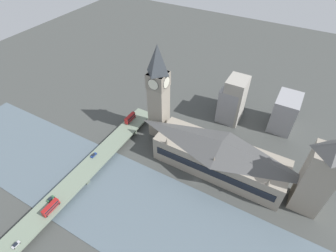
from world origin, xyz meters
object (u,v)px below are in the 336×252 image
(victoria_tower, at_px, (318,177))
(car_northbound_mid, at_px, (16,245))
(clock_tower, at_px, (158,91))
(double_decker_bus_mid, at_px, (130,118))
(road_bridge, at_px, (81,176))
(car_northbound_lead, at_px, (94,155))
(car_southbound_lead, at_px, (51,199))
(double_decker_bus_lead, at_px, (51,207))
(parliament_hall, at_px, (219,156))

(victoria_tower, xyz_separation_m, car_northbound_mid, (-100.17, 123.06, -20.13))
(clock_tower, distance_m, double_decker_bus_mid, 38.65)
(road_bridge, relative_size, car_northbound_mid, 35.04)
(victoria_tower, distance_m, road_bridge, 137.70)
(car_northbound_lead, distance_m, car_southbound_lead, 38.21)
(car_southbound_lead, bearing_deg, victoria_tower, -60.41)
(car_northbound_lead, bearing_deg, car_southbound_lead, -178.45)
(road_bridge, distance_m, car_northbound_mid, 48.96)
(victoria_tower, xyz_separation_m, car_southbound_lead, (-72.89, 128.35, -20.14))
(car_northbound_mid, bearing_deg, car_northbound_lead, 5.51)
(victoria_tower, distance_m, car_northbound_lead, 135.46)
(road_bridge, bearing_deg, double_decker_bus_lead, -173.07)
(victoria_tower, height_order, double_decker_bus_lead, victoria_tower)
(road_bridge, distance_m, car_southbound_lead, 21.77)
(double_decker_bus_mid, height_order, car_northbound_mid, double_decker_bus_mid)
(double_decker_bus_mid, relative_size, car_northbound_mid, 2.58)
(double_decker_bus_mid, bearing_deg, road_bridge, -176.86)
(clock_tower, relative_size, double_decker_bus_mid, 6.48)
(victoria_tower, relative_size, car_northbound_lead, 11.66)
(road_bridge, relative_size, double_decker_bus_lead, 13.96)
(clock_tower, xyz_separation_m, car_northbound_mid, (-111.93, 17.84, -32.08))
(parliament_hall, xyz_separation_m, car_southbound_lead, (-72.83, 74.81, -7.31))
(parliament_hall, distance_m, double_decker_bus_mid, 76.13)
(double_decker_bus_lead, height_order, car_southbound_lead, double_decker_bus_lead)
(road_bridge, bearing_deg, parliament_hall, -54.69)
(car_northbound_lead, height_order, car_southbound_lead, car_northbound_lead)
(victoria_tower, bearing_deg, parliament_hall, 90.06)
(clock_tower, bearing_deg, double_decker_bus_mid, 100.45)
(car_northbound_lead, bearing_deg, parliament_hall, -65.45)
(parliament_hall, relative_size, car_southbound_lead, 18.37)
(double_decker_bus_lead, distance_m, car_southbound_lead, 7.27)
(double_decker_bus_lead, bearing_deg, car_northbound_mid, 179.27)
(parliament_hall, bearing_deg, double_decker_bus_mid, 84.41)
(parliament_hall, bearing_deg, road_bridge, 125.31)
(victoria_tower, distance_m, double_decker_bus_mid, 130.60)
(victoria_tower, xyz_separation_m, car_northbound_lead, (-34.69, 129.38, -20.12))
(victoria_tower, bearing_deg, car_northbound_mid, 129.15)
(double_decker_bus_lead, bearing_deg, victoria_tower, -57.85)
(clock_tower, height_order, victoria_tower, clock_tower)
(parliament_hall, distance_m, double_decker_bus_lead, 103.76)
(parliament_hall, xyz_separation_m, car_northbound_mid, (-100.12, 69.52, -7.30))
(parliament_hall, height_order, double_decker_bus_mid, parliament_hall)
(double_decker_bus_mid, distance_m, car_northbound_mid, 107.71)
(road_bridge, relative_size, car_southbound_lead, 32.82)
(car_southbound_lead, bearing_deg, double_decker_bus_mid, 0.56)
(parliament_hall, xyz_separation_m, clock_tower, (11.81, 51.68, 24.78))
(clock_tower, distance_m, road_bridge, 74.46)
(clock_tower, bearing_deg, car_northbound_mid, 170.94)
(road_bridge, bearing_deg, car_southbound_lead, 173.54)
(double_decker_bus_lead, xyz_separation_m, car_northbound_lead, (42.46, 6.61, -1.82))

